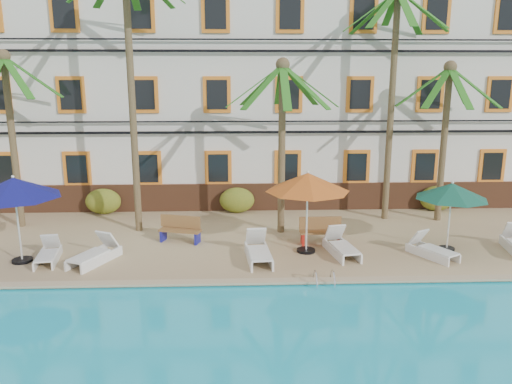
{
  "coord_description": "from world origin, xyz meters",
  "views": [
    {
      "loc": [
        -0.67,
        -14.2,
        6.05
      ],
      "look_at": [
        -0.02,
        3.0,
        2.0
      ],
      "focal_mm": 35.0,
      "sensor_mm": 36.0,
      "label": 1
    }
  ],
  "objects_px": {
    "palm_b": "(130,63)",
    "lounger_a": "(48,254)",
    "bench_left": "(181,229)",
    "pool_ladder": "(324,283)",
    "palm_d": "(393,76)",
    "umbrella_red": "(308,183)",
    "lounger_e": "(431,249)",
    "palm_c": "(282,121)",
    "lounger_b": "(95,254)",
    "lounger_c": "(258,251)",
    "palm_e": "(446,118)",
    "lounger_d": "(341,246)",
    "palm_a": "(10,114)",
    "umbrella_blue": "(14,188)",
    "bench_right": "(321,230)",
    "umbrella_green": "(452,191)"
  },
  "relations": [
    {
      "from": "palm_b",
      "to": "lounger_a",
      "type": "relative_size",
      "value": 5.76
    },
    {
      "from": "palm_b",
      "to": "bench_left",
      "type": "height_order",
      "value": "palm_b"
    },
    {
      "from": "pool_ladder",
      "to": "palm_d",
      "type": "bearing_deg",
      "value": 60.66
    },
    {
      "from": "umbrella_red",
      "to": "lounger_e",
      "type": "height_order",
      "value": "umbrella_red"
    },
    {
      "from": "palm_c",
      "to": "bench_left",
      "type": "xyz_separation_m",
      "value": [
        -3.66,
        -0.98,
        -3.7
      ]
    },
    {
      "from": "palm_c",
      "to": "lounger_b",
      "type": "bearing_deg",
      "value": -154.46
    },
    {
      "from": "palm_d",
      "to": "lounger_c",
      "type": "distance_m",
      "value": 8.97
    },
    {
      "from": "palm_b",
      "to": "palm_e",
      "type": "distance_m",
      "value": 12.19
    },
    {
      "from": "palm_d",
      "to": "lounger_d",
      "type": "xyz_separation_m",
      "value": [
        -2.68,
        -4.17,
        -5.47
      ]
    },
    {
      "from": "lounger_c",
      "to": "lounger_d",
      "type": "relative_size",
      "value": 1.03
    },
    {
      "from": "palm_c",
      "to": "palm_b",
      "type": "bearing_deg",
      "value": 175.84
    },
    {
      "from": "lounger_e",
      "to": "palm_a",
      "type": "bearing_deg",
      "value": 164.97
    },
    {
      "from": "palm_b",
      "to": "umbrella_blue",
      "type": "xyz_separation_m",
      "value": [
        -3.09,
        -3.19,
        -3.81
      ]
    },
    {
      "from": "palm_d",
      "to": "lounger_c",
      "type": "bearing_deg",
      "value": -139.84
    },
    {
      "from": "bench_right",
      "to": "palm_b",
      "type": "bearing_deg",
      "value": 165.44
    },
    {
      "from": "palm_c",
      "to": "palm_e",
      "type": "distance_m",
      "value": 6.7
    },
    {
      "from": "palm_d",
      "to": "umbrella_red",
      "type": "distance_m",
      "value": 6.4
    },
    {
      "from": "umbrella_blue",
      "to": "lounger_e",
      "type": "bearing_deg",
      "value": -0.21
    },
    {
      "from": "palm_b",
      "to": "lounger_b",
      "type": "xyz_separation_m",
      "value": [
        -0.74,
        -3.33,
        -5.93
      ]
    },
    {
      "from": "lounger_a",
      "to": "palm_d",
      "type": "bearing_deg",
      "value": 20.12
    },
    {
      "from": "umbrella_red",
      "to": "lounger_b",
      "type": "height_order",
      "value": "umbrella_red"
    },
    {
      "from": "palm_b",
      "to": "palm_d",
      "type": "bearing_deg",
      "value": 7.29
    },
    {
      "from": "lounger_a",
      "to": "bench_right",
      "type": "relative_size",
      "value": 1.15
    },
    {
      "from": "palm_e",
      "to": "lounger_b",
      "type": "xyz_separation_m",
      "value": [
        -12.71,
        -4.29,
        -3.85
      ]
    },
    {
      "from": "palm_c",
      "to": "lounger_e",
      "type": "height_order",
      "value": "palm_c"
    },
    {
      "from": "umbrella_green",
      "to": "bench_left",
      "type": "xyz_separation_m",
      "value": [
        -9.13,
        1.22,
        -1.56
      ]
    },
    {
      "from": "palm_d",
      "to": "umbrella_red",
      "type": "xyz_separation_m",
      "value": [
        -3.8,
        -3.88,
        -3.39
      ]
    },
    {
      "from": "palm_b",
      "to": "lounger_c",
      "type": "relative_size",
      "value": 4.88
    },
    {
      "from": "lounger_a",
      "to": "umbrella_green",
      "type": "bearing_deg",
      "value": 2.58
    },
    {
      "from": "palm_b",
      "to": "umbrella_green",
      "type": "height_order",
      "value": "palm_b"
    },
    {
      "from": "umbrella_red",
      "to": "lounger_b",
      "type": "xyz_separation_m",
      "value": [
        -6.81,
        -0.71,
        -2.09
      ]
    },
    {
      "from": "lounger_c",
      "to": "bench_left",
      "type": "height_order",
      "value": "lounger_c"
    },
    {
      "from": "palm_e",
      "to": "pool_ladder",
      "type": "bearing_deg",
      "value": -132.93
    },
    {
      "from": "lounger_a",
      "to": "bench_left",
      "type": "xyz_separation_m",
      "value": [
        4.02,
        1.81,
        0.22
      ]
    },
    {
      "from": "lounger_b",
      "to": "lounger_d",
      "type": "xyz_separation_m",
      "value": [
        7.93,
        0.43,
        -0.0
      ]
    },
    {
      "from": "lounger_d",
      "to": "palm_e",
      "type": "bearing_deg",
      "value": 38.94
    },
    {
      "from": "umbrella_blue",
      "to": "bench_left",
      "type": "distance_m",
      "value": 5.53
    },
    {
      "from": "lounger_e",
      "to": "lounger_b",
      "type": "bearing_deg",
      "value": -179.52
    },
    {
      "from": "umbrella_red",
      "to": "bench_right",
      "type": "relative_size",
      "value": 1.85
    },
    {
      "from": "palm_a",
      "to": "bench_left",
      "type": "xyz_separation_m",
      "value": [
        6.48,
        -2.12,
        -3.89
      ]
    },
    {
      "from": "lounger_c",
      "to": "lounger_d",
      "type": "height_order",
      "value": "lounger_c"
    },
    {
      "from": "palm_d",
      "to": "lounger_d",
      "type": "height_order",
      "value": "palm_d"
    },
    {
      "from": "palm_d",
      "to": "bench_left",
      "type": "relative_size",
      "value": 5.81
    },
    {
      "from": "palm_e",
      "to": "umbrella_blue",
      "type": "xyz_separation_m",
      "value": [
        -15.06,
        -4.15,
        -1.73
      ]
    },
    {
      "from": "palm_b",
      "to": "lounger_e",
      "type": "xyz_separation_m",
      "value": [
        10.1,
        -3.24,
        -5.96
      ]
    },
    {
      "from": "lounger_e",
      "to": "bench_left",
      "type": "relative_size",
      "value": 1.14
    },
    {
      "from": "bench_left",
      "to": "pool_ladder",
      "type": "distance_m",
      "value": 5.91
    },
    {
      "from": "lounger_e",
      "to": "lounger_c",
      "type": "bearing_deg",
      "value": -179.12
    },
    {
      "from": "umbrella_green",
      "to": "palm_a",
      "type": "bearing_deg",
      "value": 167.95
    },
    {
      "from": "palm_a",
      "to": "pool_ladder",
      "type": "distance_m",
      "value": 13.21
    }
  ]
}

